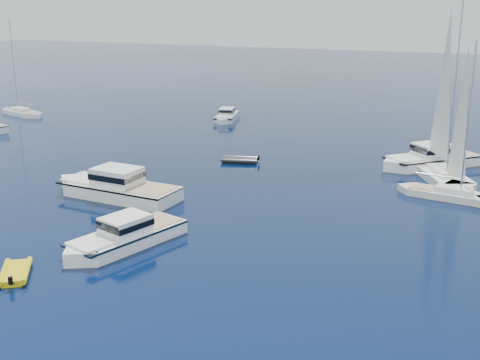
# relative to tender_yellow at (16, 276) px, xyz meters

# --- Properties ---
(motor_cruiser_left) EXTENTS (5.33, 10.38, 2.61)m
(motor_cruiser_left) POSITION_rel_tender_yellow_xyz_m (3.02, 6.63, 0.00)
(motor_cruiser_left) COLOR white
(motor_cruiser_left) RESTS_ON ground
(motor_cruiser_centre) EXTENTS (12.41, 4.06, 3.24)m
(motor_cruiser_centre) POSITION_rel_tender_yellow_xyz_m (-4.09, 15.17, 0.00)
(motor_cruiser_centre) COLOR white
(motor_cruiser_centre) RESTS_ON ground
(motor_cruiser_distant) EXTENTS (10.21, 10.74, 2.98)m
(motor_cruiser_distant) POSITION_rel_tender_yellow_xyz_m (17.90, 36.78, 0.00)
(motor_cruiser_distant) COLOR white
(motor_cruiser_distant) RESTS_ON ground
(motor_cruiser_horizon) EXTENTS (4.65, 8.53, 2.14)m
(motor_cruiser_horizon) POSITION_rel_tender_yellow_xyz_m (-11.79, 50.66, 0.00)
(motor_cruiser_horizon) COLOR white
(motor_cruiser_horizon) RESTS_ON ground
(sailboat_centre) EXTENTS (9.28, 3.31, 13.34)m
(sailboat_centre) POSITION_rel_tender_yellow_xyz_m (21.06, 26.85, 0.00)
(sailboat_centre) COLOR silver
(sailboat_centre) RESTS_ON ground
(sailboat_sails_r) EXTENTS (8.53, 12.01, 17.64)m
(sailboat_sails_r) POSITION_rel_tender_yellow_xyz_m (19.61, 32.48, 0.00)
(sailboat_sails_r) COLOR white
(sailboat_sails_r) RESTS_ON ground
(sailboat_far_l) EXTENTS (9.97, 4.84, 14.18)m
(sailboat_far_l) POSITION_rel_tender_yellow_xyz_m (-40.51, 41.22, 0.00)
(sailboat_far_l) COLOR silver
(sailboat_far_l) RESTS_ON ground
(tender_yellow) EXTENTS (3.76, 4.03, 0.95)m
(tender_yellow) POSITION_rel_tender_yellow_xyz_m (0.00, 0.00, 0.00)
(tender_yellow) COLOR yellow
(tender_yellow) RESTS_ON ground
(tender_grey_far) EXTENTS (4.32, 3.15, 0.95)m
(tender_grey_far) POSITION_rel_tender_yellow_xyz_m (0.18, 30.16, 0.00)
(tender_grey_far) COLOR black
(tender_grey_far) RESTS_ON ground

